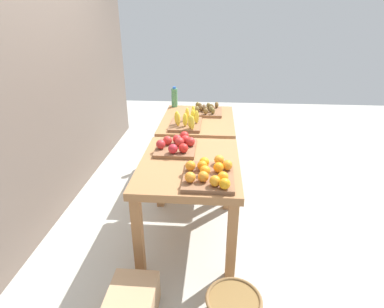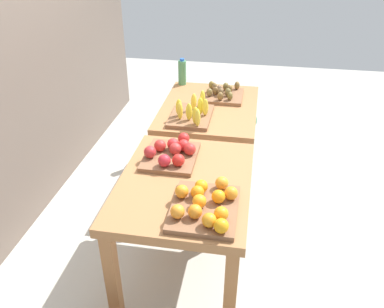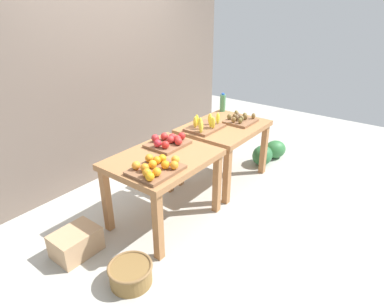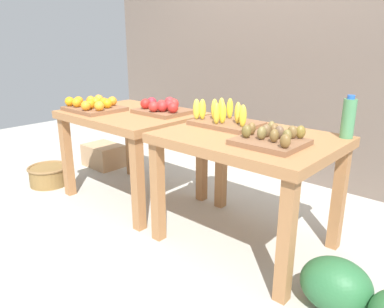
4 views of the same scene
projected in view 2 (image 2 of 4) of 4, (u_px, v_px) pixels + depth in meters
name	position (u px, v px, depth m)	size (l,w,h in m)	color
ground_plane	(198.00, 215.00, 3.24)	(8.00, 8.00, 0.00)	#B3B1A7
back_wall	(4.00, 22.00, 2.66)	(4.40, 0.12, 3.00)	#68594F
display_table_left	(185.00, 194.00, 2.44)	(1.04, 0.80, 0.74)	#A16C41
display_table_right	(209.00, 117.00, 3.39)	(1.04, 0.80, 0.74)	#A16C41
orange_bin	(205.00, 205.00, 2.11)	(0.46, 0.37, 0.11)	brown
apple_bin	(172.00, 153.00, 2.58)	(0.41, 0.34, 0.11)	brown
banana_crate	(192.00, 113.00, 3.10)	(0.44, 0.32, 0.17)	brown
kiwi_bin	(223.00, 94.00, 3.47)	(0.36, 0.33, 0.10)	brown
water_bottle	(182.00, 72.00, 3.71)	(0.08, 0.08, 0.25)	#4C8C59
watermelon_pile	(241.00, 127.00, 4.31)	(0.71, 0.41, 0.27)	#306F39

